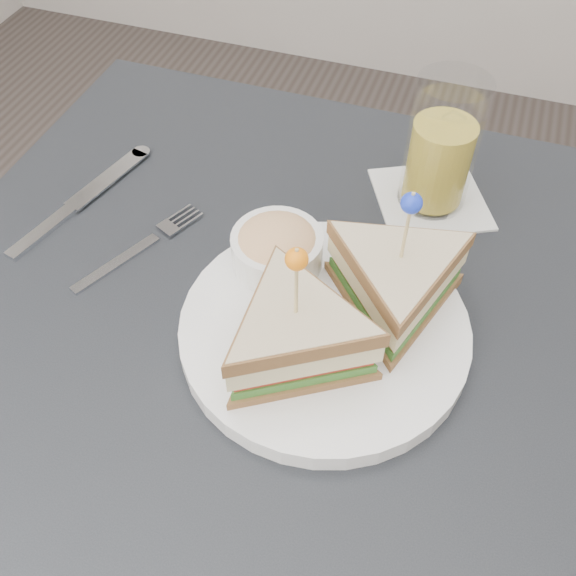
{
  "coord_description": "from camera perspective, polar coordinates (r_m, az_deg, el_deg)",
  "views": [
    {
      "loc": [
        0.14,
        -0.37,
        1.27
      ],
      "look_at": [
        0.01,
        0.01,
        0.8
      ],
      "focal_mm": 40.0,
      "sensor_mm": 36.0,
      "label": 1
    }
  ],
  "objects": [
    {
      "name": "cutlery_knife",
      "position": [
        0.81,
        -18.23,
        7.18
      ],
      "size": [
        0.07,
        0.23,
        0.01
      ],
      "rotation": [
        0.0,
        0.0,
        -0.24
      ],
      "color": "silver",
      "rests_on": "table"
    },
    {
      "name": "drink_set",
      "position": [
        0.75,
        13.41,
        11.68
      ],
      "size": [
        0.17,
        0.17,
        0.16
      ],
      "rotation": [
        0.0,
        0.0,
        0.47
      ],
      "color": "silver",
      "rests_on": "table"
    },
    {
      "name": "table",
      "position": [
        0.71,
        -1.03,
        -6.95
      ],
      "size": [
        0.8,
        0.8,
        0.75
      ],
      "color": "black",
      "rests_on": "ground"
    },
    {
      "name": "ground_plane",
      "position": [
        1.33,
        -0.6,
        -23.16
      ],
      "size": [
        3.5,
        3.5,
        0.0
      ],
      "primitive_type": "plane",
      "color": "#3F3833"
    },
    {
      "name": "cutlery_fork",
      "position": [
        0.74,
        -12.64,
        3.82
      ],
      "size": [
        0.09,
        0.17,
        0.01
      ],
      "rotation": [
        0.0,
        0.0,
        -0.43
      ],
      "color": "#B4B7BF",
      "rests_on": "table"
    },
    {
      "name": "plate_meal",
      "position": [
        0.61,
        4.15,
        -1.62
      ],
      "size": [
        0.32,
        0.31,
        0.17
      ],
      "rotation": [
        0.0,
        0.0,
        0.03
      ],
      "color": "white",
      "rests_on": "table"
    }
  ]
}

